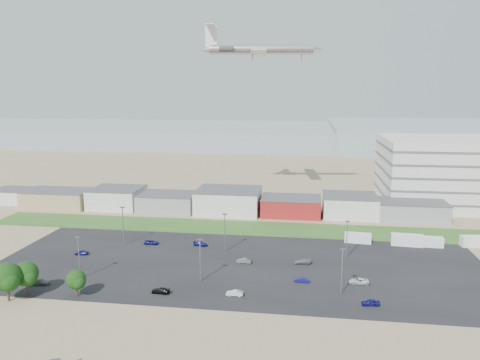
% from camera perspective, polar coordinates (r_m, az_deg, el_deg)
% --- Properties ---
extents(ground, '(700.00, 700.00, 0.00)m').
position_cam_1_polar(ground, '(99.58, -4.86, -14.15)').
color(ground, '#8C7C59').
rests_on(ground, ground).
extents(parking_lot, '(120.00, 50.00, 0.01)m').
position_cam_1_polar(parking_lot, '(116.84, -0.19, -10.28)').
color(parking_lot, black).
rests_on(parking_lot, ground).
extents(grass_strip, '(160.00, 16.00, 0.02)m').
position_cam_1_polar(grass_strip, '(147.57, -0.30, -5.80)').
color(grass_strip, '#2E531F').
rests_on(grass_strip, ground).
extents(hills_backdrop, '(700.00, 200.00, 9.00)m').
position_cam_1_polar(hills_backdrop, '(405.19, 10.90, 5.11)').
color(hills_backdrop, gray).
rests_on(hills_backdrop, ground).
extents(building_row, '(170.00, 20.00, 8.00)m').
position_cam_1_polar(building_row, '(167.76, -5.09, -2.43)').
color(building_row, silver).
rests_on(building_row, ground).
extents(box_trailer_a, '(7.51, 3.06, 2.74)m').
position_cam_1_polar(box_trailer_a, '(136.84, 14.18, -6.86)').
color(box_trailer_a, silver).
rests_on(box_trailer_a, ground).
extents(box_trailer_b, '(8.62, 3.39, 3.16)m').
position_cam_1_polar(box_trailer_b, '(138.18, 19.69, -6.90)').
color(box_trailer_b, silver).
rests_on(box_trailer_b, ground).
extents(box_trailer_c, '(7.42, 2.53, 2.76)m').
position_cam_1_polar(box_trailer_c, '(139.48, 22.06, -6.99)').
color(box_trailer_c, silver).
rests_on(box_trailer_c, ground).
extents(box_trailer_d, '(8.16, 3.72, 2.95)m').
position_cam_1_polar(box_trailer_d, '(144.87, 26.76, -6.67)').
color(box_trailer_d, silver).
rests_on(box_trailer_d, ground).
extents(tree_mid, '(6.12, 6.12, 9.18)m').
position_cam_1_polar(tree_mid, '(107.01, -26.53, -10.81)').
color(tree_mid, black).
rests_on(tree_mid, ground).
extents(tree_right, '(5.43, 5.43, 8.14)m').
position_cam_1_polar(tree_right, '(108.68, -24.62, -10.62)').
color(tree_right, black).
rests_on(tree_right, ground).
extents(tree_near, '(4.32, 4.32, 6.48)m').
position_cam_1_polar(tree_near, '(104.46, -19.35, -11.58)').
color(tree_near, black).
rests_on(tree_near, ground).
extents(lightpole_front_l, '(1.16, 0.48, 9.89)m').
position_cam_1_polar(lightpole_front_l, '(112.91, -19.03, -8.96)').
color(lightpole_front_l, slate).
rests_on(lightpole_front_l, ground).
extents(lightpole_front_m, '(1.16, 0.48, 9.85)m').
position_cam_1_polar(lightpole_front_m, '(105.91, -4.88, -9.72)').
color(lightpole_front_m, slate).
rests_on(lightpole_front_m, ground).
extents(lightpole_front_r, '(1.17, 0.49, 9.91)m').
position_cam_1_polar(lightpole_front_r, '(101.49, 12.31, -10.84)').
color(lightpole_front_r, slate).
rests_on(lightpole_front_r, ground).
extents(lightpole_back_l, '(1.27, 0.53, 10.79)m').
position_cam_1_polar(lightpole_back_l, '(133.81, -14.06, -5.45)').
color(lightpole_back_l, slate).
rests_on(lightpole_back_l, ground).
extents(lightpole_back_m, '(1.21, 0.50, 10.29)m').
position_cam_1_polar(lightpole_back_m, '(124.68, -1.86, -6.43)').
color(lightpole_back_m, slate).
rests_on(lightpole_back_m, ground).
extents(lightpole_back_r, '(1.15, 0.48, 9.79)m').
position_cam_1_polar(lightpole_back_r, '(122.90, 12.90, -7.08)').
color(lightpole_back_r, slate).
rests_on(lightpole_back_r, ground).
extents(airliner, '(51.42, 38.04, 14.16)m').
position_cam_1_polar(airliner, '(184.28, 2.60, 15.60)').
color(airliner, silver).
extents(parked_car_0, '(4.44, 2.17, 1.21)m').
position_cam_1_polar(parked_car_0, '(109.01, 14.29, -11.85)').
color(parked_car_0, silver).
rests_on(parked_car_0, ground).
extents(parked_car_1, '(3.47, 1.48, 1.11)m').
position_cam_1_polar(parked_car_1, '(107.46, 7.51, -11.97)').
color(parked_car_1, navy).
rests_on(parked_car_1, ground).
extents(parked_car_2, '(3.79, 1.91, 1.24)m').
position_cam_1_polar(parked_car_2, '(99.40, 15.63, -14.18)').
color(parked_car_2, navy).
rests_on(parked_car_2, ground).
extents(parked_car_3, '(4.12, 1.98, 1.16)m').
position_cam_1_polar(parked_car_3, '(102.55, -9.66, -13.15)').
color(parked_car_3, black).
rests_on(parked_car_3, ground).
extents(parked_car_5, '(3.54, 1.64, 1.18)m').
position_cam_1_polar(parked_car_5, '(130.17, -18.76, -8.37)').
color(parked_car_5, navy).
rests_on(parked_car_5, ground).
extents(parked_car_6, '(4.21, 2.12, 1.17)m').
position_cam_1_polar(parked_car_6, '(130.72, -4.83, -7.75)').
color(parked_car_6, navy).
rests_on(parked_car_6, ground).
extents(parked_car_7, '(3.72, 1.30, 1.23)m').
position_cam_1_polar(parked_car_7, '(117.61, 0.47, -9.82)').
color(parked_car_7, '#595B5E').
rests_on(parked_car_7, ground).
extents(parked_car_9, '(4.13, 1.92, 1.15)m').
position_cam_1_polar(parked_car_9, '(133.87, -10.75, -7.46)').
color(parked_car_9, navy).
rests_on(parked_car_9, ground).
extents(parked_car_10, '(4.57, 2.34, 1.27)m').
position_cam_1_polar(parked_car_10, '(114.10, -23.17, -11.35)').
color(parked_car_10, '#595B5E').
rests_on(parked_car_10, ground).
extents(parked_car_12, '(4.44, 2.21, 1.24)m').
position_cam_1_polar(parked_car_12, '(118.19, 7.58, -9.81)').
color(parked_car_12, '#A5A5AA').
rests_on(parked_car_12, ground).
extents(parked_car_13, '(3.56, 1.27, 1.17)m').
position_cam_1_polar(parked_car_13, '(100.07, -0.66, -13.61)').
color(parked_car_13, silver).
rests_on(parked_car_13, ground).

